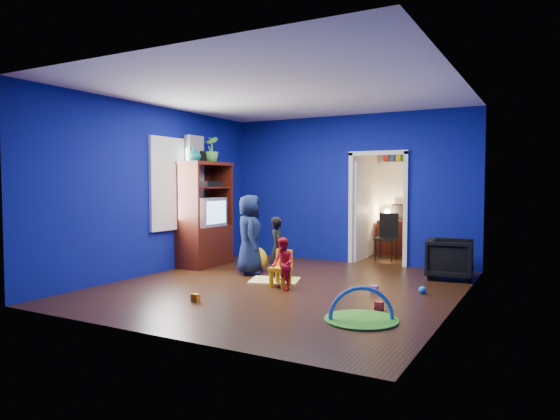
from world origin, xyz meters
The scene contains 32 objects.
floor centered at (0.00, 0.00, 0.00)m, with size 5.00×5.50×0.01m, color black.
ceiling centered at (0.00, 0.00, 2.90)m, with size 5.00×5.50×0.01m, color white.
wall_back centered at (0.00, 2.75, 1.45)m, with size 5.00×0.02×2.90m, color navy.
wall_front centered at (0.00, -2.75, 1.45)m, with size 5.00×0.02×2.90m, color navy.
wall_left centered at (-2.50, 0.00, 1.45)m, with size 0.02×5.50×2.90m, color navy.
wall_right centered at (2.50, 0.00, 1.45)m, with size 0.02×5.50×2.90m, color navy.
alcove centered at (0.60, 3.62, 1.25)m, with size 1.00×1.75×2.50m, color silver, non-canonical shape.
armchair centered at (2.10, 1.87, 0.33)m, with size 0.70×0.73×0.66m, color black.
child_black centered at (-0.30, 0.39, 0.51)m, with size 0.37×0.25×1.03m, color black.
child_navy centered at (-0.99, 0.66, 0.68)m, with size 0.67×0.43×1.36m, color #10153C.
toddler_red centered at (0.12, -0.20, 0.38)m, with size 0.37×0.29×0.77m, color red.
vase centered at (-2.22, 0.71, 2.09)m, with size 0.25×0.25×0.26m, color #0D626F.
potted_plant centered at (-2.22, 1.23, 2.21)m, with size 0.28×0.28×0.50m, color green.
tv_armoire centered at (-2.22, 1.01, 0.98)m, with size 0.58×1.14×1.96m, color #3A1809.
crt_tv centered at (-2.18, 1.01, 1.02)m, with size 0.46×0.70×0.54m, color silver.
yellow_blanket centered at (-0.30, 0.29, 0.01)m, with size 0.75×0.60×0.03m, color #F2E07A.
hopper_ball centered at (-1.04, 0.91, 0.22)m, with size 0.45×0.45×0.45m, color yellow.
kid_chair centered at (-0.03, 0.00, 0.25)m, with size 0.28×0.28×0.50m, color yellow.
play_mat centered at (1.67, -1.21, 0.01)m, with size 0.84×0.84×0.02m, color #429521.
toy_arch centered at (1.67, -1.21, 0.02)m, with size 0.76×0.76×0.05m, color #3F8CD8.
window_left centered at (-2.48, 0.35, 1.55)m, with size 0.03×0.95×1.55m, color white.
curtain centered at (-2.37, 0.90, 1.25)m, with size 0.14×0.42×2.40m, color slate.
doorway centered at (0.60, 2.75, 1.05)m, with size 1.16×0.10×2.10m, color white.
study_desk centered at (0.60, 4.26, 0.38)m, with size 0.88×0.44×0.75m, color #3D140A.
desk_monitor centered at (0.60, 4.38, 0.95)m, with size 0.40×0.05×0.32m, color black.
desk_lamp centered at (0.32, 4.32, 0.93)m, with size 0.14×0.14×0.14m, color #FFD88C.
folding_chair centered at (0.60, 3.30, 0.46)m, with size 0.40×0.40×0.92m, color black.
book_shelf centered at (0.60, 4.37, 2.02)m, with size 0.88×0.24×0.04m, color white.
toy_0 centered at (1.70, -0.63, 0.05)m, with size 0.10×0.08×0.10m, color red.
toy_1 centered at (1.96, 0.54, 0.06)m, with size 0.11×0.11×0.11m, color blue.
toy_2 centered at (-0.56, -1.37, 0.05)m, with size 0.10×0.08×0.10m, color orange.
toy_3 centered at (1.35, 0.27, 0.05)m, with size 0.10×0.08×0.10m, color #D44FCB.
Camera 1 is at (3.55, -6.54, 1.55)m, focal length 32.00 mm.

